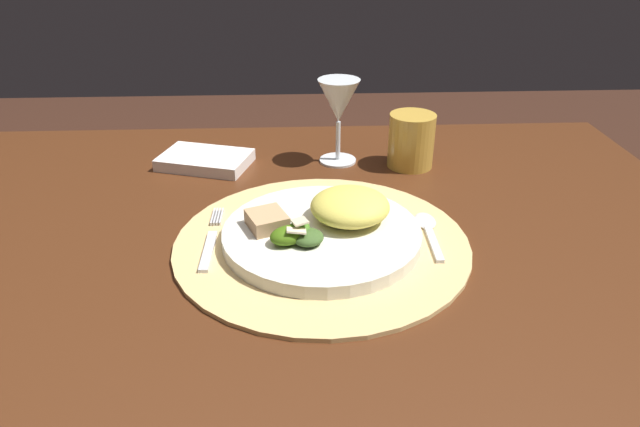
{
  "coord_description": "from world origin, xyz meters",
  "views": [
    {
      "loc": [
        0.02,
        -0.7,
        1.1
      ],
      "look_at": [
        0.05,
        -0.01,
        0.72
      ],
      "focal_mm": 32.02,
      "sensor_mm": 36.0,
      "label": 1
    }
  ],
  "objects_px": {
    "dining_table": "(284,291)",
    "spoon": "(427,227)",
    "napkin": "(205,160)",
    "fork": "(211,241)",
    "dinner_plate": "(322,235)",
    "amber_tumbler": "(411,141)",
    "wine_glass": "(339,104)"
  },
  "relations": [
    {
      "from": "spoon",
      "to": "wine_glass",
      "type": "bearing_deg",
      "value": 112.41
    },
    {
      "from": "spoon",
      "to": "wine_glass",
      "type": "height_order",
      "value": "wine_glass"
    },
    {
      "from": "spoon",
      "to": "napkin",
      "type": "xyz_separation_m",
      "value": [
        -0.33,
        0.25,
        0.0
      ]
    },
    {
      "from": "spoon",
      "to": "napkin",
      "type": "relative_size",
      "value": 0.87
    },
    {
      "from": "wine_glass",
      "to": "amber_tumbler",
      "type": "xyz_separation_m",
      "value": [
        0.12,
        -0.02,
        -0.06
      ]
    },
    {
      "from": "dining_table",
      "to": "wine_glass",
      "type": "height_order",
      "value": "wine_glass"
    },
    {
      "from": "napkin",
      "to": "amber_tumbler",
      "type": "relative_size",
      "value": 1.62
    },
    {
      "from": "dining_table",
      "to": "spoon",
      "type": "distance_m",
      "value": 0.24
    },
    {
      "from": "wine_glass",
      "to": "amber_tumbler",
      "type": "bearing_deg",
      "value": -11.08
    },
    {
      "from": "spoon",
      "to": "napkin",
      "type": "height_order",
      "value": "napkin"
    },
    {
      "from": "napkin",
      "to": "amber_tumbler",
      "type": "bearing_deg",
      "value": -2.73
    },
    {
      "from": "dinner_plate",
      "to": "napkin",
      "type": "relative_size",
      "value": 1.76
    },
    {
      "from": "dining_table",
      "to": "wine_glass",
      "type": "bearing_deg",
      "value": 66.73
    },
    {
      "from": "fork",
      "to": "napkin",
      "type": "distance_m",
      "value": 0.27
    },
    {
      "from": "dinner_plate",
      "to": "wine_glass",
      "type": "height_order",
      "value": "wine_glass"
    },
    {
      "from": "dinner_plate",
      "to": "fork",
      "type": "bearing_deg",
      "value": 178.8
    },
    {
      "from": "dining_table",
      "to": "spoon",
      "type": "relative_size",
      "value": 9.83
    },
    {
      "from": "dining_table",
      "to": "napkin",
      "type": "distance_m",
      "value": 0.28
    },
    {
      "from": "wine_glass",
      "to": "fork",
      "type": "bearing_deg",
      "value": -124.19
    },
    {
      "from": "fork",
      "to": "spoon",
      "type": "relative_size",
      "value": 1.25
    },
    {
      "from": "fork",
      "to": "wine_glass",
      "type": "height_order",
      "value": "wine_glass"
    },
    {
      "from": "dining_table",
      "to": "fork",
      "type": "bearing_deg",
      "value": -150.01
    },
    {
      "from": "dinner_plate",
      "to": "fork",
      "type": "relative_size",
      "value": 1.62
    },
    {
      "from": "amber_tumbler",
      "to": "wine_glass",
      "type": "bearing_deg",
      "value": 168.92
    },
    {
      "from": "dining_table",
      "to": "fork",
      "type": "height_order",
      "value": "fork"
    },
    {
      "from": "wine_glass",
      "to": "amber_tumbler",
      "type": "height_order",
      "value": "wine_glass"
    },
    {
      "from": "dining_table",
      "to": "spoon",
      "type": "bearing_deg",
      "value": -8.55
    },
    {
      "from": "fork",
      "to": "dining_table",
      "type": "bearing_deg",
      "value": 29.99
    },
    {
      "from": "fork",
      "to": "amber_tumbler",
      "type": "bearing_deg",
      "value": 39.11
    },
    {
      "from": "napkin",
      "to": "fork",
      "type": "bearing_deg",
      "value": -81.09
    },
    {
      "from": "dinner_plate",
      "to": "napkin",
      "type": "xyz_separation_m",
      "value": [
        -0.19,
        0.27,
        -0.01
      ]
    },
    {
      "from": "dining_table",
      "to": "napkin",
      "type": "xyz_separation_m",
      "value": [
        -0.13,
        0.22,
        0.12
      ]
    }
  ]
}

